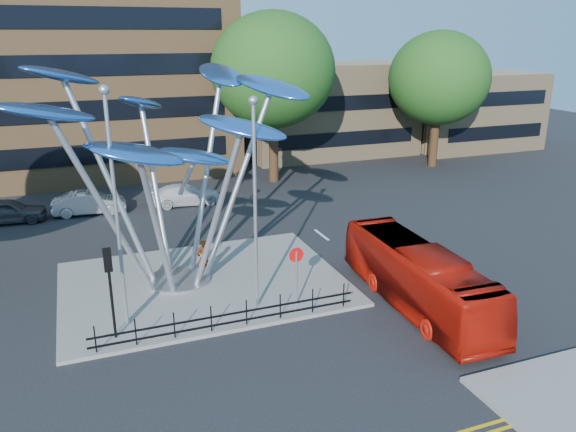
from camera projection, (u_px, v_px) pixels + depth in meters
name	position (u px, v px, depth m)	size (l,w,h in m)	color
ground	(270.00, 349.00, 19.70)	(120.00, 120.00, 0.00)	black
traffic_island	(204.00, 283.00, 24.66)	(12.00, 9.00, 0.15)	slate
low_building_near	(327.00, 109.00, 50.52)	(15.00, 8.00, 8.00)	tan
low_building_far	(469.00, 110.00, 53.68)	(12.00, 8.00, 7.00)	tan
tree_right	(273.00, 70.00, 39.44)	(8.80, 8.80, 12.11)	black
tree_far	(439.00, 78.00, 44.50)	(8.00, 8.00, 10.81)	black
leaf_sculpture	(166.00, 128.00, 22.78)	(12.72, 9.54, 9.51)	#9EA0A5
street_lamp_left	(114.00, 189.00, 19.60)	(0.36, 0.36, 8.80)	#9EA0A5
street_lamp_right	(255.00, 187.00, 20.95)	(0.36, 0.36, 8.30)	#9EA0A5
traffic_light_island	(109.00, 274.00, 19.40)	(0.28, 0.18, 3.42)	black
no_entry_sign_island	(296.00, 267.00, 22.05)	(0.60, 0.10, 2.45)	#9EA0A5
pedestrian_railing_front	(229.00, 318.00, 20.70)	(10.00, 0.06, 1.00)	black
red_bus	(417.00, 277.00, 22.42)	(2.16, 9.24, 2.57)	#AC1207
pedestrian	(203.00, 258.00, 25.02)	(0.61, 0.40, 1.67)	gray
parked_car_left	(8.00, 211.00, 32.55)	(1.69, 4.19, 1.43)	#3D3F45
parked_car_mid	(89.00, 203.00, 34.13)	(1.49, 4.27, 1.41)	#B2B4BA
parked_car_right	(185.00, 195.00, 36.02)	(1.86, 4.58, 1.33)	silver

